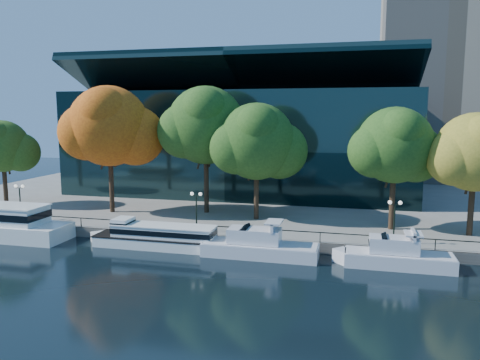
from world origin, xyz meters
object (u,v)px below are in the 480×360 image
(tree_3, at_px, (258,143))
(lamp_2, at_px, (395,212))
(cruiser_far, at_px, (394,255))
(tree_2, at_px, (207,127))
(tour_boat, at_px, (156,236))
(tree_0, at_px, (3,147))
(lamp_0, at_px, (20,194))
(cruiser_near, at_px, (255,245))
(lamp_1, at_px, (196,202))
(tree_5, at_px, (477,154))
(tree_1, at_px, (110,128))
(tree_4, at_px, (396,147))

(tree_3, relative_size, lamp_2, 3.25)
(cruiser_far, height_order, lamp_2, lamp_2)
(tree_2, bearing_deg, tour_boat, -96.50)
(tour_boat, distance_m, tree_3, 15.41)
(tour_boat, distance_m, tree_0, 28.47)
(tree_2, distance_m, lamp_0, 22.39)
(cruiser_near, xyz_separation_m, lamp_1, (-6.90, 3.74, 2.93))
(cruiser_far, bearing_deg, cruiser_near, 179.89)
(cruiser_near, xyz_separation_m, lamp_0, (-27.76, 3.74, 2.93))
(tour_boat, distance_m, lamp_0, 18.31)
(cruiser_near, height_order, tree_5, tree_5)
(tree_1, bearing_deg, lamp_2, -11.37)
(tree_3, bearing_deg, tree_1, -178.21)
(tree_4, bearing_deg, cruiser_far, -93.35)
(cruiser_near, xyz_separation_m, cruiser_far, (11.99, -0.02, -0.01))
(tree_5, relative_size, lamp_0, 2.98)
(tree_1, bearing_deg, lamp_1, -26.49)
(tree_0, height_order, tree_4, tree_4)
(tree_2, xyz_separation_m, lamp_2, (20.80, -8.91, -7.33))
(tour_boat, xyz_separation_m, lamp_2, (22.17, 3.14, 2.84))
(tour_boat, height_order, cruiser_near, cruiser_near)
(tree_0, relative_size, tree_1, 0.73)
(tour_boat, relative_size, cruiser_far, 1.42)
(tree_5, bearing_deg, tree_1, 177.76)
(tree_2, relative_size, lamp_2, 3.75)
(lamp_1, bearing_deg, lamp_0, 180.00)
(tree_4, distance_m, lamp_0, 41.08)
(cruiser_near, bearing_deg, tree_3, 100.63)
(lamp_2, bearing_deg, cruiser_near, -162.98)
(lamp_1, bearing_deg, lamp_2, 0.00)
(tree_4, height_order, lamp_1, tree_4)
(lamp_1, bearing_deg, tree_0, 166.37)
(cruiser_near, distance_m, tree_2, 18.41)
(cruiser_far, bearing_deg, tour_boat, 178.36)
(tree_5, relative_size, lamp_2, 2.98)
(tree_0, bearing_deg, lamp_2, -8.27)
(cruiser_far, relative_size, tree_2, 0.66)
(tree_1, xyz_separation_m, lamp_2, (32.06, -6.44, -7.22))
(tree_2, height_order, lamp_1, tree_2)
(cruiser_far, relative_size, tree_1, 0.66)
(tree_4, bearing_deg, tree_1, 178.62)
(cruiser_near, bearing_deg, tree_5, 23.50)
(cruiser_near, bearing_deg, tree_1, 152.81)
(tour_boat, distance_m, cruiser_near, 9.96)
(cruiser_near, relative_size, lamp_2, 2.88)
(cruiser_far, relative_size, tree_3, 0.76)
(tree_5, bearing_deg, tree_0, 177.89)
(tree_5, height_order, lamp_2, tree_5)
(cruiser_far, bearing_deg, tree_5, 47.74)
(tree_2, bearing_deg, tree_4, -8.73)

